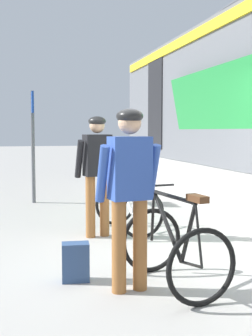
# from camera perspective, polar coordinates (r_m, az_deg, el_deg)

# --- Properties ---
(ground_plane) EXTENTS (80.00, 80.00, 0.00)m
(ground_plane) POSITION_cam_1_polar(r_m,az_deg,el_deg) (5.31, 5.58, -12.14)
(ground_plane) COLOR #A09E99
(cyclist_near_in_dark) EXTENTS (0.64, 0.38, 1.76)m
(cyclist_near_in_dark) POSITION_cam_1_polar(r_m,az_deg,el_deg) (6.33, -3.79, 0.37)
(cyclist_near_in_dark) COLOR #935B2D
(cyclist_near_in_dark) RESTS_ON ground
(cyclist_far_in_blue) EXTENTS (0.64, 0.36, 1.76)m
(cyclist_far_in_blue) POSITION_cam_1_polar(r_m,az_deg,el_deg) (4.15, 0.47, -2.02)
(cyclist_far_in_blue) COLOR #935B2D
(cyclist_far_in_blue) RESTS_ON ground
(bicycle_near_white) EXTENTS (0.87, 1.17, 0.99)m
(bicycle_near_white) POSITION_cam_1_polar(r_m,az_deg,el_deg) (6.72, 0.29, -4.96)
(bicycle_near_white) COLOR black
(bicycle_near_white) RESTS_ON ground
(bicycle_far_black) EXTENTS (0.85, 1.16, 0.99)m
(bicycle_far_black) POSITION_cam_1_polar(r_m,az_deg,el_deg) (4.38, 6.37, -10.37)
(bicycle_far_black) COLOR black
(bicycle_far_black) RESTS_ON ground
(backpack_on_platform) EXTENTS (0.30, 0.21, 0.40)m
(backpack_on_platform) POSITION_cam_1_polar(r_m,az_deg,el_deg) (4.63, -6.63, -12.15)
(backpack_on_platform) COLOR navy
(backpack_on_platform) RESTS_ON ground
(water_bottle_near_the_bikes) EXTENTS (0.06, 0.06, 0.21)m
(water_bottle_near_the_bikes) POSITION_cam_1_polar(r_m,az_deg,el_deg) (6.49, -0.27, -7.99)
(water_bottle_near_the_bikes) COLOR #338CCC
(water_bottle_near_the_bikes) RESTS_ON ground
(platform_sign_post) EXTENTS (0.08, 0.70, 2.40)m
(platform_sign_post) POSITION_cam_1_polar(r_m,az_deg,el_deg) (9.53, -12.15, 5.21)
(platform_sign_post) COLOR #595B60
(platform_sign_post) RESTS_ON ground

